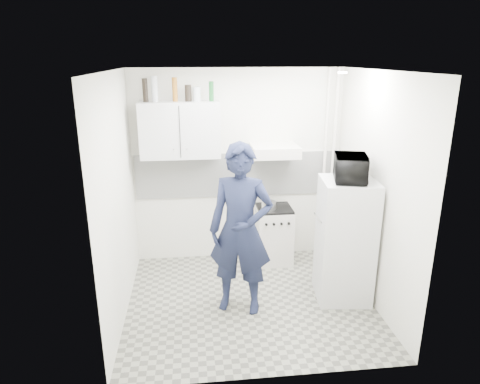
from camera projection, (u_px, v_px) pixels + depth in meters
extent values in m
plane|color=gray|center=(250.00, 301.00, 5.00)|extent=(2.80, 2.80, 0.00)
plane|color=white|center=(252.00, 71.00, 4.21)|extent=(2.80, 2.80, 0.00)
plane|color=silver|center=(238.00, 167.00, 5.79)|extent=(2.80, 0.00, 2.80)
plane|color=silver|center=(118.00, 201.00, 4.45)|extent=(0.00, 2.60, 2.60)
plane|color=silver|center=(375.00, 191.00, 4.75)|extent=(0.00, 2.60, 2.60)
imported|color=#151A33|center=(241.00, 230.00, 4.59)|extent=(0.80, 0.64, 1.90)
cube|color=silver|center=(274.00, 235.00, 5.88)|extent=(0.48, 0.48, 0.76)
cube|color=silver|center=(345.00, 240.00, 4.90)|extent=(0.66, 0.66, 1.44)
cube|color=black|center=(274.00, 208.00, 5.76)|extent=(0.46, 0.46, 0.03)
cylinder|color=silver|center=(269.00, 205.00, 5.68)|extent=(0.19, 0.19, 0.11)
imported|color=black|center=(351.00, 168.00, 4.64)|extent=(0.57, 0.45, 0.28)
cylinder|color=black|center=(145.00, 90.00, 5.18)|extent=(0.07, 0.07, 0.28)
cylinder|color=#B2B7BC|center=(154.00, 89.00, 5.19)|extent=(0.08, 0.08, 0.31)
cylinder|color=brown|center=(175.00, 89.00, 5.22)|extent=(0.07, 0.07, 0.29)
cylinder|color=black|center=(188.00, 93.00, 5.25)|extent=(0.08, 0.08, 0.20)
cylinder|color=#B2B7BC|center=(197.00, 94.00, 5.26)|extent=(0.09, 0.09, 0.18)
cylinder|color=#144C1E|center=(211.00, 91.00, 5.27)|extent=(0.06, 0.06, 0.24)
cube|color=silver|center=(180.00, 130.00, 5.37)|extent=(1.00, 0.35, 0.70)
cube|color=silver|center=(275.00, 151.00, 5.52)|extent=(0.60, 0.50, 0.14)
cube|color=white|center=(238.00, 175.00, 5.80)|extent=(2.74, 0.03, 0.60)
cylinder|color=silver|center=(333.00, 166.00, 5.85)|extent=(0.05, 0.05, 2.60)
cylinder|color=silver|center=(324.00, 166.00, 5.84)|extent=(0.04, 0.04, 2.60)
cylinder|color=white|center=(343.00, 72.00, 4.51)|extent=(0.10, 0.10, 0.02)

